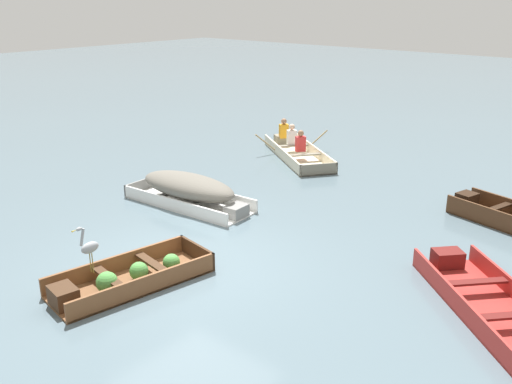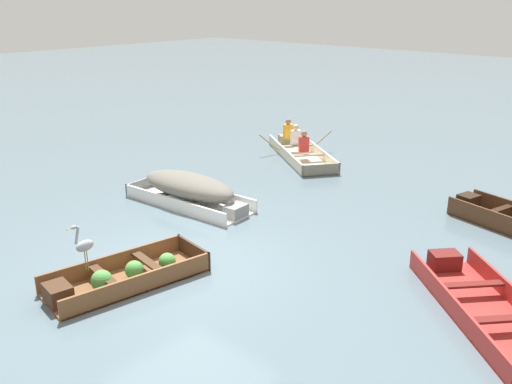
{
  "view_description": "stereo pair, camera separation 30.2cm",
  "coord_description": "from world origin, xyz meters",
  "px_view_note": "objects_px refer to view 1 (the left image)",
  "views": [
    {
      "loc": [
        6.9,
        -6.32,
        4.63
      ],
      "look_at": [
        -1.04,
        3.03,
        0.35
      ],
      "focal_mm": 40.0,
      "sensor_mm": 36.0,
      "label": 1
    },
    {
      "loc": [
        7.13,
        -6.13,
        4.63
      ],
      "look_at": [
        -1.04,
        3.03,
        0.35
      ],
      "focal_mm": 40.0,
      "sensor_mm": 36.0,
      "label": 2
    }
  ],
  "objects_px": {
    "dinghy_wooden_brown_foreground": "(127,278)",
    "rowboat_cream_with_crew": "(295,150)",
    "skiff_white_mid_moored": "(189,189)",
    "heron_on_dinghy": "(89,246)",
    "skiff_red_near_moored": "(487,301)",
    "skiff_dark_varnish_far_moored": "(509,218)"
  },
  "relations": [
    {
      "from": "dinghy_wooden_brown_foreground",
      "to": "skiff_red_near_moored",
      "type": "distance_m",
      "value": 5.78
    },
    {
      "from": "skiff_white_mid_moored",
      "to": "rowboat_cream_with_crew",
      "type": "relative_size",
      "value": 0.91
    },
    {
      "from": "skiff_red_near_moored",
      "to": "rowboat_cream_with_crew",
      "type": "bearing_deg",
      "value": 145.57
    },
    {
      "from": "rowboat_cream_with_crew",
      "to": "heron_on_dinghy",
      "type": "height_order",
      "value": "heron_on_dinghy"
    },
    {
      "from": "skiff_dark_varnish_far_moored",
      "to": "rowboat_cream_with_crew",
      "type": "bearing_deg",
      "value": 167.89
    },
    {
      "from": "skiff_red_near_moored",
      "to": "rowboat_cream_with_crew",
      "type": "distance_m",
      "value": 9.12
    },
    {
      "from": "skiff_white_mid_moored",
      "to": "rowboat_cream_with_crew",
      "type": "bearing_deg",
      "value": 97.47
    },
    {
      "from": "dinghy_wooden_brown_foreground",
      "to": "skiff_white_mid_moored",
      "type": "height_order",
      "value": "skiff_white_mid_moored"
    },
    {
      "from": "skiff_dark_varnish_far_moored",
      "to": "rowboat_cream_with_crew",
      "type": "xyz_separation_m",
      "value": [
        -6.68,
        1.43,
        0.05
      ]
    },
    {
      "from": "skiff_white_mid_moored",
      "to": "rowboat_cream_with_crew",
      "type": "distance_m",
      "value": 5.04
    },
    {
      "from": "rowboat_cream_with_crew",
      "to": "dinghy_wooden_brown_foreground",
      "type": "bearing_deg",
      "value": -72.09
    },
    {
      "from": "skiff_red_near_moored",
      "to": "skiff_dark_varnish_far_moored",
      "type": "bearing_deg",
      "value": 102.74
    },
    {
      "from": "dinghy_wooden_brown_foreground",
      "to": "skiff_dark_varnish_far_moored",
      "type": "relative_size",
      "value": 0.98
    },
    {
      "from": "skiff_white_mid_moored",
      "to": "heron_on_dinghy",
      "type": "bearing_deg",
      "value": -64.41
    },
    {
      "from": "dinghy_wooden_brown_foreground",
      "to": "rowboat_cream_with_crew",
      "type": "relative_size",
      "value": 0.8
    },
    {
      "from": "skiff_red_near_moored",
      "to": "skiff_white_mid_moored",
      "type": "distance_m",
      "value": 6.87
    },
    {
      "from": "dinghy_wooden_brown_foreground",
      "to": "skiff_dark_varnish_far_moored",
      "type": "height_order",
      "value": "skiff_dark_varnish_far_moored"
    },
    {
      "from": "dinghy_wooden_brown_foreground",
      "to": "rowboat_cream_with_crew",
      "type": "distance_m",
      "value": 8.76
    },
    {
      "from": "skiff_red_near_moored",
      "to": "skiff_dark_varnish_far_moored",
      "type": "xyz_separation_m",
      "value": [
        -0.84,
        3.72,
        0.04
      ]
    },
    {
      "from": "skiff_red_near_moored",
      "to": "rowboat_cream_with_crew",
      "type": "height_order",
      "value": "rowboat_cream_with_crew"
    },
    {
      "from": "dinghy_wooden_brown_foreground",
      "to": "rowboat_cream_with_crew",
      "type": "bearing_deg",
      "value": 107.91
    },
    {
      "from": "heron_on_dinghy",
      "to": "dinghy_wooden_brown_foreground",
      "type": "bearing_deg",
      "value": 72.08
    }
  ]
}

